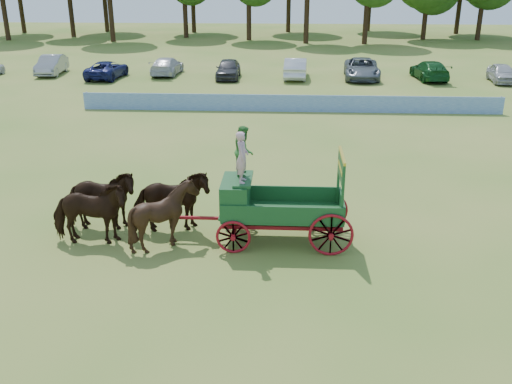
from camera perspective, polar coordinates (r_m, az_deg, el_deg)
name	(u,v)px	position (r m, az deg, el deg)	size (l,w,h in m)	color
ground	(321,239)	(18.88, 6.47, -4.72)	(160.00, 160.00, 0.00)	olive
horse_lead_left	(89,213)	(18.78, -16.33, -2.07)	(1.15, 2.53, 2.13)	black
horse_lead_right	(100,200)	(19.74, -15.32, -0.81)	(1.15, 2.53, 2.13)	black
horse_wheel_left	(164,215)	(18.13, -9.14, -2.29)	(1.73, 1.94, 2.14)	black
horse_wheel_right	(171,202)	(19.12, -8.48, -0.97)	(1.15, 2.53, 2.13)	black
farm_dray	(259,193)	(18.06, 0.32, -0.07)	(5.99, 2.00, 3.75)	maroon
sponsor_banner	(290,103)	(35.78, 3.41, 8.85)	(26.00, 0.08, 1.05)	#1E56A3
parked_cars	(320,69)	(47.29, 6.45, 12.12)	(53.17, 7.05, 1.64)	silver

